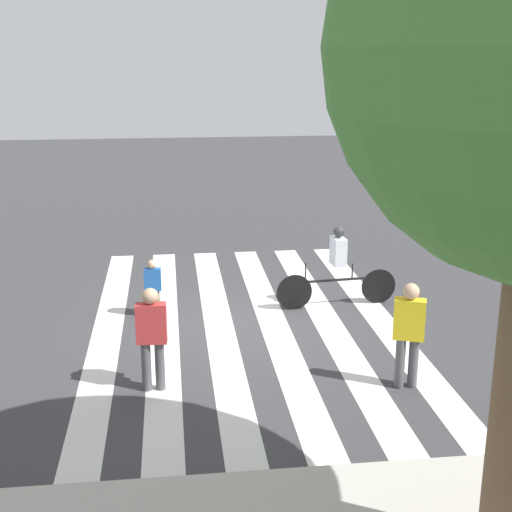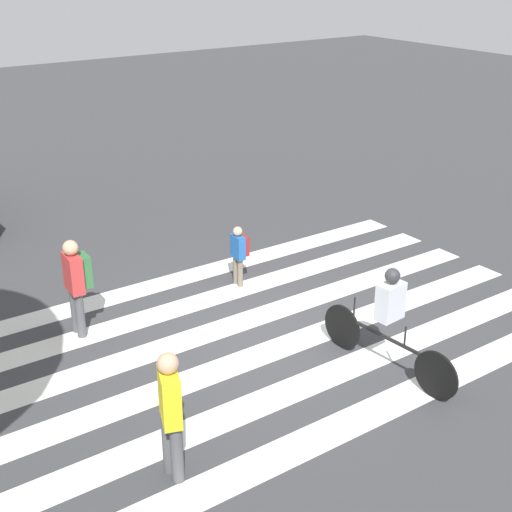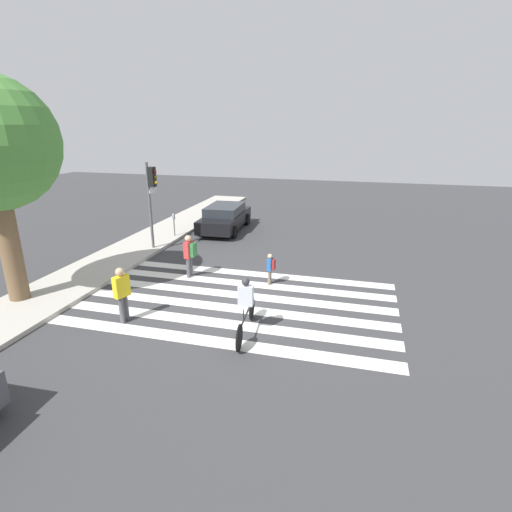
% 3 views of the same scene
% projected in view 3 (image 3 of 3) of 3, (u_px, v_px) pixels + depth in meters
% --- Properties ---
extents(ground_plane, '(60.00, 60.00, 0.00)m').
position_uv_depth(ground_plane, '(239.00, 302.00, 12.99)').
color(ground_plane, '#38383A').
extents(sidewalk_curb, '(36.00, 2.50, 0.14)m').
position_uv_depth(sidewalk_curb, '(74.00, 281.00, 14.49)').
color(sidewalk_curb, '#ADA89E').
rests_on(sidewalk_curb, ground_plane).
extents(crosswalk_stripes, '(5.67, 10.00, 0.01)m').
position_uv_depth(crosswalk_stripes, '(239.00, 302.00, 12.99)').
color(crosswalk_stripes, silver).
rests_on(crosswalk_stripes, ground_plane).
extents(traffic_light, '(0.60, 0.50, 3.95)m').
position_uv_depth(traffic_light, '(151.00, 190.00, 17.36)').
color(traffic_light, '#515456').
rests_on(traffic_light, ground_plane).
extents(parking_meter, '(0.15, 0.15, 1.27)m').
position_uv_depth(parking_meter, '(174.00, 220.00, 19.89)').
color(parking_meter, '#515456').
rests_on(parking_meter, ground_plane).
extents(pedestrian_adult_yellow_jacket, '(0.51, 0.35, 1.67)m').
position_uv_depth(pedestrian_adult_yellow_jacket, '(122.00, 292.00, 11.42)').
color(pedestrian_adult_yellow_jacket, '#4C4C51').
rests_on(pedestrian_adult_yellow_jacket, ground_plane).
extents(pedestrian_child_with_backpack, '(0.32, 0.27, 1.15)m').
position_uv_depth(pedestrian_child_with_backpack, '(271.00, 267.00, 14.20)').
color(pedestrian_child_with_backpack, '#6B6051').
rests_on(pedestrian_child_with_backpack, ground_plane).
extents(pedestrian_adult_blue_shirt, '(0.46, 0.39, 1.62)m').
position_uv_depth(pedestrian_adult_blue_shirt, '(190.00, 253.00, 14.82)').
color(pedestrian_adult_blue_shirt, '#4C4C51').
rests_on(pedestrian_adult_blue_shirt, ground_plane).
extents(cyclist_near_curb, '(2.47, 0.42, 1.65)m').
position_uv_depth(cyclist_near_curb, '(246.00, 305.00, 10.76)').
color(cyclist_near_curb, black).
rests_on(cyclist_near_curb, ground_plane).
extents(car_parked_dark_suv, '(4.69, 2.16, 1.37)m').
position_uv_depth(car_parked_dark_suv, '(225.00, 217.00, 21.47)').
color(car_parked_dark_suv, black).
rests_on(car_parked_dark_suv, ground_plane).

